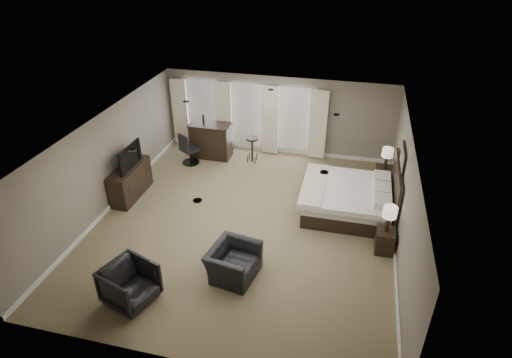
% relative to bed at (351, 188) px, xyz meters
% --- Properties ---
extents(room, '(7.60, 8.60, 2.64)m').
position_rel_bed_xyz_m(room, '(-2.58, -1.15, 0.56)').
color(room, '#706547').
rests_on(room, ground).
extents(window_bay, '(5.25, 0.20, 2.30)m').
position_rel_bed_xyz_m(window_bay, '(-3.58, 2.96, 0.46)').
color(window_bay, silver).
rests_on(window_bay, room).
extents(bed, '(2.34, 2.23, 1.49)m').
position_rel_bed_xyz_m(bed, '(0.00, 0.00, 0.00)').
color(bed, silver).
rests_on(bed, ground).
extents(nightstand_near, '(0.42, 0.52, 0.56)m').
position_rel_bed_xyz_m(nightstand_near, '(0.89, -1.45, -0.46)').
color(nightstand_near, black).
rests_on(nightstand_near, ground).
extents(nightstand_far, '(0.49, 0.59, 0.65)m').
position_rel_bed_xyz_m(nightstand_far, '(0.89, 1.45, -0.42)').
color(nightstand_far, black).
rests_on(nightstand_far, ground).
extents(lamp_near, '(0.32, 0.32, 0.66)m').
position_rel_bed_xyz_m(lamp_near, '(0.89, -1.45, 0.15)').
color(lamp_near, beige).
rests_on(lamp_near, nightstand_near).
extents(lamp_far, '(0.31, 0.31, 0.65)m').
position_rel_bed_xyz_m(lamp_far, '(0.89, 1.45, 0.23)').
color(lamp_far, beige).
rests_on(lamp_far, nightstand_far).
extents(wall_art, '(0.04, 0.96, 0.56)m').
position_rel_bed_xyz_m(wall_art, '(1.12, 0.00, 1.01)').
color(wall_art, slate).
rests_on(wall_art, room).
extents(dresser, '(0.52, 1.60, 0.93)m').
position_rel_bed_xyz_m(dresser, '(-6.03, -0.65, -0.28)').
color(dresser, black).
rests_on(dresser, ground).
extents(tv, '(0.65, 1.12, 0.15)m').
position_rel_bed_xyz_m(tv, '(-6.03, -0.65, 0.26)').
color(tv, black).
rests_on(tv, dresser).
extents(armchair_near, '(0.89, 1.20, 0.95)m').
position_rel_bed_xyz_m(armchair_near, '(-2.32, -3.08, -0.27)').
color(armchair_near, black).
rests_on(armchair_near, ground).
extents(armchair_far, '(1.11, 1.15, 0.94)m').
position_rel_bed_xyz_m(armchair_far, '(-4.12, -4.29, -0.27)').
color(armchair_far, black).
rests_on(armchair_far, ground).
extents(bar_counter, '(1.34, 0.70, 1.17)m').
position_rel_bed_xyz_m(bar_counter, '(-4.62, 2.20, -0.16)').
color(bar_counter, black).
rests_on(bar_counter, ground).
extents(bar_stool_left, '(0.44, 0.44, 0.77)m').
position_rel_bed_xyz_m(bar_stool_left, '(-4.68, 2.22, -0.36)').
color(bar_stool_left, black).
rests_on(bar_stool_left, ground).
extents(bar_stool_right, '(0.46, 0.46, 0.85)m').
position_rel_bed_xyz_m(bar_stool_right, '(-3.22, 2.18, -0.32)').
color(bar_stool_right, black).
rests_on(bar_stool_right, ground).
extents(desk_chair, '(0.75, 0.75, 1.06)m').
position_rel_bed_xyz_m(desk_chair, '(-5.12, 1.58, -0.21)').
color(desk_chair, black).
rests_on(desk_chair, ground).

